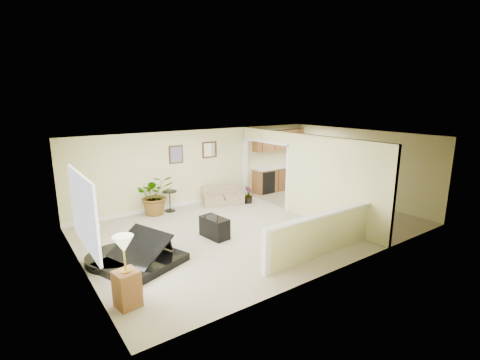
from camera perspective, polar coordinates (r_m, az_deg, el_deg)
floor at (r=9.87m, az=2.49°, el=-7.62°), size 9.00×9.00×0.00m
back_wall at (r=11.96m, az=-6.27°, el=2.24°), size 9.00×0.04×2.50m
front_wall at (r=7.45m, az=16.87°, el=-5.02°), size 9.00×0.04×2.50m
left_wall at (r=7.72m, az=-25.03°, el=-5.09°), size 0.04×6.00×2.50m
right_wall at (r=12.71m, az=18.84°, el=2.26°), size 0.04×6.00×2.50m
ceiling at (r=9.28m, az=2.64°, el=6.96°), size 9.00×6.00×0.04m
kitchen_vinyl at (r=11.96m, az=14.56°, el=-4.27°), size 2.70×6.00×0.01m
interior_partition at (r=10.85m, az=9.28°, el=0.86°), size 0.18×5.99×2.50m
pony_half_wall at (r=8.17m, az=12.97°, el=-8.61°), size 3.42×0.22×1.00m
left_window at (r=7.19m, az=-24.32°, el=-4.64°), size 0.05×2.15×1.45m
wall_art_left at (r=11.42m, az=-10.44°, el=4.14°), size 0.48×0.04×0.58m
wall_mirror at (r=11.99m, az=-5.01°, el=4.96°), size 0.55×0.04×0.55m
kitchen_cabinets at (r=13.63m, az=6.13°, el=1.97°), size 2.36×0.65×2.33m
piano at (r=7.87m, az=-16.77°, el=-8.86°), size 2.22×2.19×1.50m
piano_bench at (r=9.07m, az=-4.20°, el=-7.77°), size 0.51×0.85×0.53m
loveseat at (r=11.91m, az=-2.93°, el=-2.49°), size 1.59×1.19×0.77m
accent_table at (r=11.25m, az=-11.46°, el=-2.97°), size 0.46×0.46×0.66m
palm_plant at (r=11.03m, az=-13.73°, el=-2.40°), size 1.29×1.17×1.25m
small_plant at (r=11.97m, az=1.30°, el=-2.63°), size 0.42×0.42×0.57m
lamp_stand at (r=6.43m, az=-18.18°, el=-14.90°), size 0.44×0.44×1.29m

